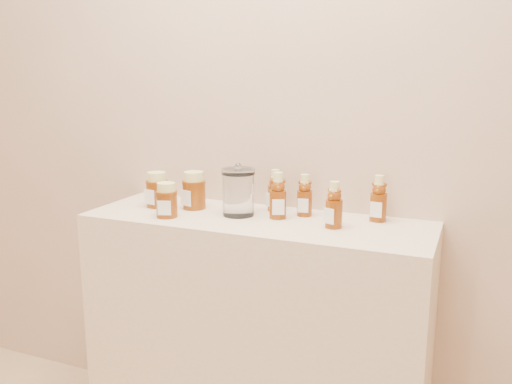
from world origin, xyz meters
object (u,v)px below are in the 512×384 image
at_px(bear_bottle_front_left, 278,192).
at_px(honey_jar_left, 157,190).
at_px(display_table, 256,339).
at_px(glass_canister, 238,190).
at_px(bear_bottle_back_left, 275,188).

xyz_separation_m(bear_bottle_front_left, honey_jar_left, (-0.47, -0.02, -0.02)).
bearing_deg(display_table, honey_jar_left, 177.85).
height_order(display_table, honey_jar_left, honey_jar_left).
bearing_deg(honey_jar_left, display_table, 9.57).
bearing_deg(glass_canister, bear_bottle_back_left, 50.06).
xyz_separation_m(bear_bottle_front_left, glass_canister, (-0.14, -0.02, -0.00)).
bearing_deg(display_table, bear_bottle_front_left, 25.71).
distance_m(display_table, bear_bottle_front_left, 0.55).
xyz_separation_m(display_table, bear_bottle_back_left, (0.02, 0.13, 0.53)).
bearing_deg(bear_bottle_front_left, glass_canister, 162.75).
height_order(display_table, bear_bottle_back_left, bear_bottle_back_left).
bearing_deg(glass_canister, honey_jar_left, -179.58).
relative_size(bear_bottle_front_left, honey_jar_left, 1.38).
bearing_deg(bear_bottle_front_left, honey_jar_left, 158.70).
relative_size(display_table, honey_jar_left, 9.16).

